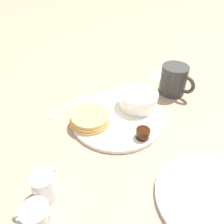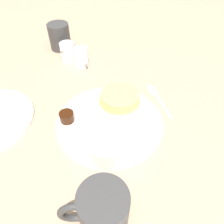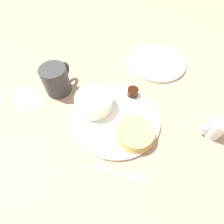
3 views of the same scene
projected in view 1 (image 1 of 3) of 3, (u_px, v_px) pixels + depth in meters
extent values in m
plane|color=#9E7F66|center=(117.00, 119.00, 0.68)|extent=(4.00, 4.00, 0.00)
cylinder|color=white|center=(117.00, 117.00, 0.68)|extent=(0.29, 0.29, 0.01)
cylinder|color=tan|center=(90.00, 120.00, 0.65)|extent=(0.12, 0.12, 0.01)
cylinder|color=tan|center=(90.00, 118.00, 0.64)|extent=(0.12, 0.12, 0.01)
cylinder|color=tan|center=(90.00, 116.00, 0.64)|extent=(0.11, 0.11, 0.01)
cylinder|color=white|center=(138.00, 99.00, 0.70)|extent=(0.12, 0.12, 0.05)
cylinder|color=white|center=(139.00, 94.00, 0.68)|extent=(0.10, 0.10, 0.01)
cylinder|color=black|center=(143.00, 133.00, 0.59)|extent=(0.04, 0.04, 0.03)
cylinder|color=white|center=(148.00, 103.00, 0.71)|extent=(0.04, 0.04, 0.02)
sphere|color=white|center=(148.00, 99.00, 0.70)|extent=(0.02, 0.02, 0.02)
cylinder|color=#333333|center=(173.00, 80.00, 0.76)|extent=(0.09, 0.09, 0.10)
torus|color=#333333|center=(186.00, 85.00, 0.73)|extent=(0.06, 0.05, 0.07)
cylinder|color=white|center=(44.00, 186.00, 0.46)|extent=(0.05, 0.05, 0.07)
torus|color=white|center=(51.00, 175.00, 0.48)|extent=(0.02, 0.04, 0.04)
cone|color=white|center=(35.00, 188.00, 0.43)|extent=(0.02, 0.02, 0.01)
cylinder|color=white|center=(37.00, 218.00, 0.41)|extent=(0.05, 0.05, 0.07)
torus|color=white|center=(22.00, 219.00, 0.41)|extent=(0.04, 0.01, 0.04)
cone|color=white|center=(48.00, 210.00, 0.39)|extent=(0.02, 0.02, 0.01)
cube|color=silver|center=(71.00, 103.00, 0.74)|extent=(0.06, 0.10, 0.00)
cube|color=silver|center=(56.00, 114.00, 0.69)|extent=(0.04, 0.04, 0.00)
cube|color=white|center=(166.00, 75.00, 0.88)|extent=(0.13, 0.11, 0.00)
cylinder|color=white|center=(211.00, 197.00, 0.47)|extent=(0.24, 0.24, 0.01)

